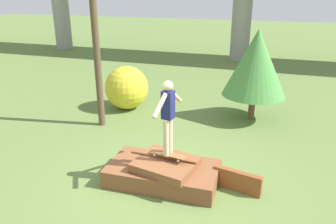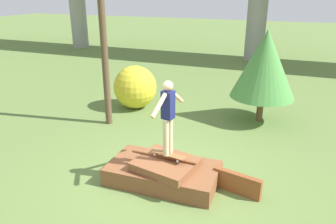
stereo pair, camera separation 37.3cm
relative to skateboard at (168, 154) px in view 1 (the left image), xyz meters
The scene contains 8 objects.
ground_plane 0.69m from the skateboard, behind, with size 80.00×80.00×0.00m, color olive.
scrap_pile 0.46m from the skateboard, behind, with size 2.39×1.37×0.61m.
scrap_plank_loose 1.55m from the skateboard, ahead, with size 1.01×0.35×0.44m.
skateboard is the anchor object (origin of this frame).
skater 0.93m from the skateboard, 169.38° to the left, with size 0.28×1.17×1.59m.
utility_pole 4.79m from the skateboard, 140.52° to the left, with size 1.30×0.20×6.89m.
tree_behind_left 4.75m from the skateboard, 72.35° to the left, with size 1.96×1.96×2.87m.
bush_yellow_flowering 4.95m from the skateboard, 125.02° to the left, with size 1.50×1.50×1.50m.
Camera 1 is at (2.03, -5.86, 3.97)m, focal length 35.00 mm.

